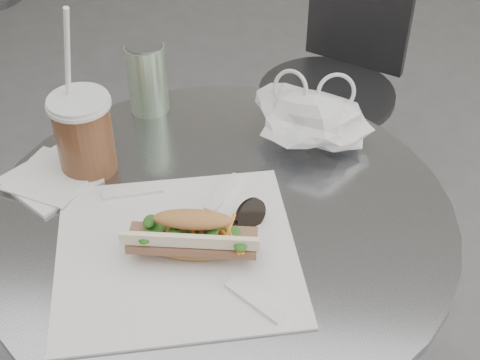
# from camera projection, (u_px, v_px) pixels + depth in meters

# --- Properties ---
(cafe_table) EXTENTS (0.76, 0.76, 0.74)m
(cafe_table) POSITION_uv_depth(u_px,v_px,m) (222.00, 319.00, 1.25)
(cafe_table) COLOR slate
(cafe_table) RESTS_ON ground
(chair_far) EXTENTS (0.40, 0.43, 0.72)m
(chair_far) POSITION_uv_depth(u_px,v_px,m) (329.00, 124.00, 1.98)
(chair_far) COLOR #2B2B2E
(chair_far) RESTS_ON ground
(sandwich_paper) EXTENTS (0.44, 0.42, 0.00)m
(sandwich_paper) POSITION_uv_depth(u_px,v_px,m) (177.00, 252.00, 1.00)
(sandwich_paper) COLOR white
(sandwich_paper) RESTS_ON cafe_table
(banh_mi) EXTENTS (0.24, 0.11, 0.08)m
(banh_mi) POSITION_uv_depth(u_px,v_px,m) (193.00, 236.00, 0.98)
(banh_mi) COLOR #BE7748
(banh_mi) RESTS_ON sandwich_paper
(iced_coffee) EXTENTS (0.11, 0.11, 0.31)m
(iced_coffee) POSITION_uv_depth(u_px,v_px,m) (84.00, 133.00, 1.11)
(iced_coffee) COLOR brown
(iced_coffee) RESTS_ON cafe_table
(sunglasses) EXTENTS (0.10, 0.10, 0.05)m
(sunglasses) POSITION_uv_depth(u_px,v_px,m) (232.00, 225.00, 1.02)
(sunglasses) COLOR black
(sunglasses) RESTS_ON cafe_table
(plastic_bag) EXTENTS (0.21, 0.18, 0.10)m
(plastic_bag) POSITION_uv_depth(u_px,v_px,m) (310.00, 121.00, 1.18)
(plastic_bag) COLOR silver
(plastic_bag) RESTS_ON cafe_table
(napkin_stack) EXTENTS (0.19, 0.19, 0.01)m
(napkin_stack) POSITION_uv_depth(u_px,v_px,m) (53.00, 178.00, 1.13)
(napkin_stack) COLOR white
(napkin_stack) RESTS_ON cafe_table
(drink_can) EXTENTS (0.07, 0.07, 0.14)m
(drink_can) POSITION_uv_depth(u_px,v_px,m) (147.00, 78.00, 1.26)
(drink_can) COLOR #578D52
(drink_can) RESTS_ON cafe_table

